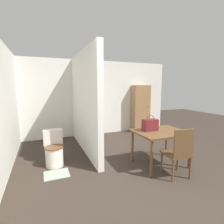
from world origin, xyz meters
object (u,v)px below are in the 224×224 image
at_px(toilet, 54,150).
at_px(handbag, 150,125).
at_px(wooden_chair, 179,152).
at_px(wooden_cabinet, 141,108).
at_px(dining_table, 160,135).

xyz_separation_m(toilet, handbag, (1.88, -0.74, 0.54)).
xyz_separation_m(wooden_chair, wooden_cabinet, (1.15, 3.19, 0.35)).
xyz_separation_m(dining_table, wooden_chair, (-0.02, -0.56, -0.16)).
xyz_separation_m(dining_table, wooden_cabinet, (1.12, 2.64, 0.19)).
relative_size(handbag, wooden_cabinet, 0.19).
bearing_deg(wooden_chair, toilet, 151.72).
bearing_deg(toilet, handbag, -21.44).
xyz_separation_m(dining_table, handbag, (-0.18, 0.12, 0.20)).
bearing_deg(wooden_cabinet, handbag, -117.40).
distance_m(wooden_chair, wooden_cabinet, 3.41).
relative_size(dining_table, toilet, 1.44).
relative_size(toilet, handbag, 2.20).
bearing_deg(toilet, wooden_chair, -34.78).
distance_m(dining_table, toilet, 2.26).
bearing_deg(toilet, wooden_cabinet, 29.13).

